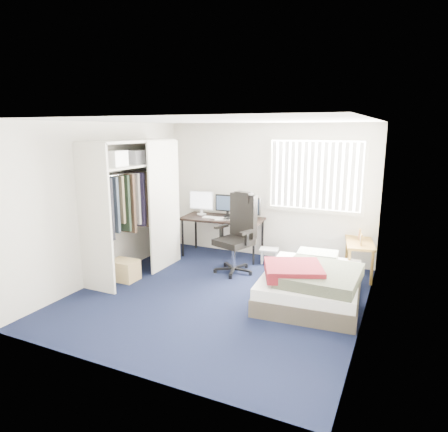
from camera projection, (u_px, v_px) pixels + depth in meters
ground at (218, 295)px, 5.86m from camera, size 4.20×4.20×0.00m
room_shell at (218, 194)px, 5.53m from camera, size 4.20×4.20×4.20m
window_assembly at (315, 175)px, 6.95m from camera, size 1.72×0.09×1.32m
closet at (133, 194)px, 6.49m from camera, size 0.64×1.84×2.22m
desk at (223, 216)px, 7.55m from camera, size 1.57×0.82×1.21m
office_chair at (237, 242)px, 6.77m from camera, size 0.80×0.80×1.36m
footstool at (269, 252)px, 7.24m from camera, size 0.38×0.33×0.27m
nightstand at (359, 246)px, 6.55m from camera, size 0.58×0.91×0.76m
bed at (311, 282)px, 5.66m from camera, size 1.47×1.88×0.60m
pine_box at (124, 270)px, 6.44m from camera, size 0.44×0.33×0.33m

